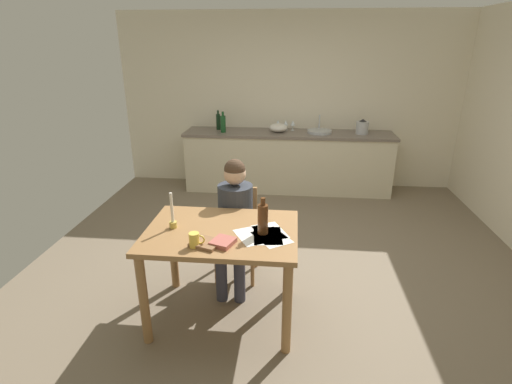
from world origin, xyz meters
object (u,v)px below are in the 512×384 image
coffee_mug (195,240)px  mixing_bowl (278,128)px  book_cookery (223,242)px  bottle_vinegar (223,124)px  candlestick (173,218)px  bottle_oil (218,122)px  wine_glass_back_left (278,123)px  person_seated (235,216)px  sink_unit (320,131)px  dining_table (222,245)px  chair_at_table (237,228)px  wine_glass_near_sink (293,123)px  wine_glass_by_kettle (286,123)px  stovetop_kettle (362,127)px  wine_bottle_on_table (263,219)px  book_magazine (206,243)px

coffee_mug → mixing_bowl: mixing_bowl is taller
book_cookery → bottle_vinegar: bearing=119.7°
candlestick → mixing_bowl: candlestick is taller
bottle_oil → wine_glass_back_left: size_ratio=1.92×
bottle_oil → person_seated: bearing=-76.3°
sink_unit → bottle_oil: 1.54m
person_seated → book_cookery: (0.03, -0.74, 0.13)m
dining_table → coffee_mug: coffee_mug is taller
chair_at_table → wine_glass_near_sink: (0.49, 2.58, 0.53)m
chair_at_table → book_cookery: bearing=-88.0°
bottle_oil → wine_glass_by_kettle: size_ratio=1.92×
bottle_vinegar → wine_glass_by_kettle: size_ratio=1.98×
dining_table → chair_at_table: chair_at_table is taller
bottle_oil → wine_glass_near_sink: (1.13, 0.07, -0.02)m
person_seated → stovetop_kettle: person_seated is taller
mixing_bowl → wine_glass_near_sink: size_ratio=1.78×
coffee_mug → stovetop_kettle: (1.66, 3.37, 0.15)m
bottle_vinegar → wine_glass_near_sink: bearing=13.4°
chair_at_table → stovetop_kettle: size_ratio=3.91×
stovetop_kettle → wine_glass_back_left: 1.25m
stovetop_kettle → wine_glass_back_left: size_ratio=1.43×
dining_table → person_seated: 0.52m
person_seated → wine_glass_near_sink: person_seated is taller
wine_bottle_on_table → bottle_oil: bearing=106.5°
wine_glass_by_kettle → dining_table: bearing=-97.1°
book_cookery → wine_bottle_on_table: bearing=56.2°
bottle_vinegar → wine_bottle_on_table: bearing=-74.5°
candlestick → bottle_oil: (-0.24, 3.17, 0.15)m
bottle_vinegar → wine_glass_near_sink: bottle_vinegar is taller
book_cookery → bottle_oil: (-0.68, 3.40, 0.21)m
dining_table → bottle_oil: 3.26m
dining_table → bottle_oil: (-0.62, 3.18, 0.36)m
dining_table → chair_at_table: 0.69m
dining_table → stovetop_kettle: stovetop_kettle is taller
person_seated → dining_table: bearing=-92.4°
wine_bottle_on_table → bottle_vinegar: 3.14m
candlestick → sink_unit: size_ratio=0.81×
stovetop_kettle → wine_glass_near_sink: stovetop_kettle is taller
candlestick → bottle_vinegar: bearing=92.6°
chair_at_table → candlestick: bearing=-121.2°
person_seated → mixing_bowl: 2.63m
dining_table → book_cookery: (0.05, -0.22, 0.14)m
candlestick → stovetop_kettle: 3.64m
sink_unit → mixing_bowl: sink_unit is taller
chair_at_table → wine_bottle_on_table: bearing=-66.4°
stovetop_kettle → wine_glass_near_sink: bearing=171.6°
dining_table → sink_unit: size_ratio=3.26×
dining_table → chair_at_table: bearing=88.2°
person_seated → bottle_vinegar: bearing=102.3°
person_seated → book_magazine: 0.78m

